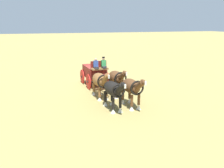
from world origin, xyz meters
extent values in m
plane|color=#9E8C4C|center=(0.00, 0.00, 0.00)|extent=(220.00, 220.00, 0.00)
cube|color=maroon|center=(0.00, 0.00, 1.25)|extent=(2.68, 1.63, 1.01)
cube|color=brown|center=(1.56, 0.07, 1.80)|extent=(0.62, 1.39, 0.12)
cube|color=maroon|center=(1.96, 0.08, 1.10)|extent=(0.29, 1.23, 0.60)
cube|color=maroon|center=(1.26, 0.05, 2.13)|extent=(0.12, 1.37, 0.55)
cube|color=red|center=(0.00, 0.00, 0.65)|extent=(2.88, 0.28, 0.16)
cylinder|color=red|center=(1.01, 0.90, 0.65)|extent=(1.30, 0.13, 1.29)
cylinder|color=black|center=(1.01, 0.90, 0.65)|extent=(0.21, 0.19, 0.20)
cylinder|color=red|center=(1.08, -0.82, 0.65)|extent=(1.30, 0.13, 1.29)
cylinder|color=black|center=(1.08, -0.82, 0.65)|extent=(0.21, 0.19, 0.20)
cylinder|color=red|center=(-1.08, 0.82, 0.65)|extent=(1.30, 0.13, 1.29)
cylinder|color=black|center=(-1.08, 0.82, 0.65)|extent=(0.21, 0.19, 0.20)
cylinder|color=red|center=(-1.01, -0.90, 0.65)|extent=(1.30, 0.13, 1.29)
cylinder|color=black|center=(-1.01, -0.90, 0.65)|extent=(0.21, 0.19, 0.20)
cylinder|color=brown|center=(2.60, 0.11, 0.70)|extent=(2.60, 0.21, 0.10)
cube|color=#2D2D33|center=(1.66, 0.40, 1.94)|extent=(0.41, 0.34, 0.16)
cube|color=#338C4C|center=(1.54, 0.40, 2.21)|extent=(0.25, 0.37, 0.55)
sphere|color=tan|center=(1.54, 0.40, 2.60)|extent=(0.22, 0.22, 0.22)
cylinder|color=black|center=(1.54, 0.40, 2.73)|extent=(0.24, 0.24, 0.08)
cube|color=#2D2D33|center=(1.69, -0.26, 1.94)|extent=(0.41, 0.34, 0.16)
cube|color=#334C99|center=(1.57, -0.27, 2.21)|extent=(0.25, 0.37, 0.55)
sphere|color=tan|center=(1.57, -0.27, 2.60)|extent=(0.22, 0.22, 0.22)
ellipsoid|color=brown|center=(3.48, 0.80, 1.44)|extent=(1.98, 1.04, 0.96)
cylinder|color=brown|center=(4.14, 1.09, 0.67)|extent=(0.18, 0.18, 0.72)
cone|color=silver|center=(4.14, 1.09, 0.15)|extent=(0.30, 0.30, 0.31)
cylinder|color=brown|center=(4.17, 0.56, 0.67)|extent=(0.18, 0.18, 0.72)
cone|color=silver|center=(4.17, 0.56, 0.15)|extent=(0.30, 0.30, 0.31)
cylinder|color=brown|center=(2.79, 1.03, 0.67)|extent=(0.18, 0.18, 0.72)
cone|color=silver|center=(2.79, 1.03, 0.15)|extent=(0.30, 0.30, 0.31)
cylinder|color=brown|center=(2.81, 0.50, 0.67)|extent=(0.18, 0.18, 0.72)
cone|color=silver|center=(2.81, 0.50, 0.15)|extent=(0.30, 0.30, 0.31)
cylinder|color=brown|center=(4.72, 0.85, 1.84)|extent=(0.96, 0.40, 0.81)
ellipsoid|color=brown|center=(5.09, 0.86, 2.10)|extent=(0.61, 0.28, 0.32)
cube|color=silver|center=(5.36, 0.88, 2.10)|extent=(0.06, 0.10, 0.24)
torus|color=black|center=(4.35, 0.83, 1.54)|extent=(0.16, 0.99, 0.98)
cylinder|color=black|center=(2.46, 0.75, 1.14)|extent=(0.14, 0.14, 0.80)
ellipsoid|color=brown|center=(3.53, -0.50, 1.36)|extent=(2.08, 1.06, 0.97)
cylinder|color=brown|center=(4.24, -0.21, 0.62)|extent=(0.18, 0.18, 0.67)
cone|color=silver|center=(4.24, -0.21, 0.14)|extent=(0.30, 0.30, 0.29)
cylinder|color=brown|center=(4.26, -0.74, 0.62)|extent=(0.18, 0.18, 0.67)
cone|color=silver|center=(4.26, -0.74, 0.14)|extent=(0.30, 0.30, 0.29)
cylinder|color=brown|center=(2.80, -0.27, 0.62)|extent=(0.18, 0.18, 0.67)
cone|color=silver|center=(2.80, -0.27, 0.14)|extent=(0.30, 0.30, 0.29)
cylinder|color=brown|center=(2.83, -0.80, 0.62)|extent=(0.18, 0.18, 0.67)
cone|color=silver|center=(2.83, -0.80, 0.14)|extent=(0.30, 0.30, 0.29)
cylinder|color=brown|center=(4.82, -0.45, 1.77)|extent=(0.96, 0.40, 0.81)
ellipsoid|color=brown|center=(5.19, -0.43, 2.03)|extent=(0.61, 0.28, 0.32)
cube|color=silver|center=(5.47, -0.42, 2.03)|extent=(0.06, 0.10, 0.24)
torus|color=black|center=(4.45, -0.46, 1.46)|extent=(0.16, 1.00, 0.99)
cylinder|color=black|center=(2.46, -0.55, 1.06)|extent=(0.14, 0.14, 0.80)
ellipsoid|color=brown|center=(6.07, 0.91, 1.42)|extent=(2.02, 1.00, 0.92)
cylinder|color=brown|center=(6.76, 1.19, 0.67)|extent=(0.18, 0.18, 0.72)
cone|color=silver|center=(6.76, 1.19, 0.15)|extent=(0.30, 0.30, 0.31)
cylinder|color=brown|center=(6.78, 0.68, 0.67)|extent=(0.18, 0.18, 0.72)
cone|color=silver|center=(6.78, 0.68, 0.15)|extent=(0.30, 0.30, 0.31)
cylinder|color=brown|center=(5.37, 1.13, 0.67)|extent=(0.18, 0.18, 0.72)
cone|color=silver|center=(5.37, 1.13, 0.15)|extent=(0.30, 0.30, 0.31)
cylinder|color=brown|center=(5.39, 0.62, 0.67)|extent=(0.18, 0.18, 0.72)
cone|color=silver|center=(5.39, 0.62, 0.15)|extent=(0.30, 0.30, 0.31)
cylinder|color=brown|center=(7.33, 0.96, 1.82)|extent=(0.96, 0.40, 0.81)
ellipsoid|color=brown|center=(7.70, 0.97, 2.08)|extent=(0.61, 0.28, 0.32)
cube|color=silver|center=(7.98, 0.99, 2.08)|extent=(0.06, 0.10, 0.24)
torus|color=black|center=(6.97, 0.94, 1.52)|extent=(0.16, 0.95, 0.95)
cylinder|color=black|center=(5.03, 0.86, 1.12)|extent=(0.14, 0.14, 0.80)
ellipsoid|color=black|center=(6.13, -0.39, 1.39)|extent=(2.09, 0.96, 0.87)
cylinder|color=black|center=(6.84, -0.12, 0.66)|extent=(0.18, 0.18, 0.71)
cone|color=silver|center=(6.84, -0.12, 0.15)|extent=(0.30, 0.30, 0.31)
cylinder|color=black|center=(6.86, -0.60, 0.66)|extent=(0.18, 0.18, 0.71)
cone|color=silver|center=(6.86, -0.60, 0.15)|extent=(0.30, 0.30, 0.31)
cylinder|color=black|center=(5.40, -0.18, 0.66)|extent=(0.18, 0.18, 0.71)
cone|color=silver|center=(5.40, -0.18, 0.15)|extent=(0.30, 0.30, 0.31)
cylinder|color=black|center=(5.42, -0.66, 0.66)|extent=(0.18, 0.18, 0.71)
cone|color=silver|center=(5.42, -0.66, 0.15)|extent=(0.30, 0.30, 0.31)
cylinder|color=black|center=(7.42, -0.34, 1.78)|extent=(0.96, 0.40, 0.81)
ellipsoid|color=black|center=(7.79, -0.32, 2.04)|extent=(0.61, 0.28, 0.32)
cube|color=silver|center=(8.07, -0.31, 2.04)|extent=(0.06, 0.10, 0.24)
torus|color=black|center=(7.05, -0.36, 1.49)|extent=(0.16, 0.91, 0.91)
cylinder|color=black|center=(5.05, -0.44, 1.09)|extent=(0.14, 0.14, 0.80)
camera|label=1|loc=(19.51, -4.99, 5.46)|focal=36.91mm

